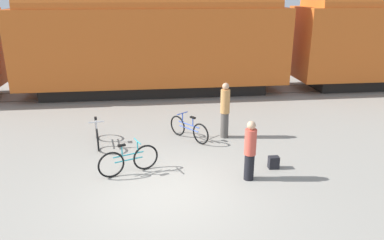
# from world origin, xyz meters

# --- Properties ---
(ground_plane) EXTENTS (80.00, 80.00, 0.00)m
(ground_plane) POSITION_xyz_m (0.00, 0.00, 0.00)
(ground_plane) COLOR gray
(freight_train) EXTENTS (37.91, 2.85, 5.25)m
(freight_train) POSITION_xyz_m (-0.00, 9.35, 2.76)
(freight_train) COLOR black
(freight_train) RESTS_ON ground_plane
(rail_near) EXTENTS (49.91, 0.07, 0.01)m
(rail_near) POSITION_xyz_m (0.00, 8.63, 0.01)
(rail_near) COLOR #4C4238
(rail_near) RESTS_ON ground_plane
(rail_far) EXTENTS (49.91, 0.07, 0.01)m
(rail_far) POSITION_xyz_m (0.00, 10.07, 0.01)
(rail_far) COLOR #4C4238
(rail_far) RESTS_ON ground_plane
(bicycle_teal) EXTENTS (1.57, 0.66, 0.89)m
(bicycle_teal) POSITION_xyz_m (-0.91, 1.16, 0.38)
(bicycle_teal) COLOR black
(bicycle_teal) RESTS_ON ground_plane
(bicycle_silver) EXTENTS (0.46, 1.70, 0.86)m
(bicycle_silver) POSITION_xyz_m (-1.98, 3.29, 0.37)
(bicycle_silver) COLOR black
(bicycle_silver) RESTS_ON ground_plane
(bicycle_blue) EXTENTS (1.11, 1.42, 0.85)m
(bicycle_blue) POSITION_xyz_m (0.93, 3.35, 0.36)
(bicycle_blue) COLOR black
(bicycle_blue) RESTS_ON ground_plane
(person_in_red) EXTENTS (0.30, 0.30, 1.59)m
(person_in_red) POSITION_xyz_m (2.16, 0.45, 0.81)
(person_in_red) COLOR black
(person_in_red) RESTS_ON ground_plane
(person_in_tan) EXTENTS (0.30, 0.30, 1.85)m
(person_in_tan) POSITION_xyz_m (2.12, 3.40, 0.94)
(person_in_tan) COLOR #514C47
(person_in_tan) RESTS_ON ground_plane
(backpack) EXTENTS (0.28, 0.20, 0.34)m
(backpack) POSITION_xyz_m (3.00, 0.99, 0.17)
(backpack) COLOR black
(backpack) RESTS_ON ground_plane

